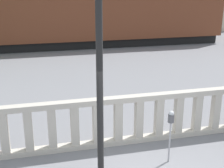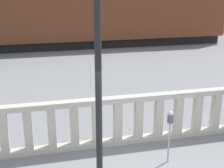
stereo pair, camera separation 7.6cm
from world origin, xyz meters
name	(u,v)px [view 2 (the right image)]	position (x,y,z in m)	size (l,w,h in m)	color
balustrade	(128,120)	(0.00, 2.45, 0.66)	(12.46, 0.24, 1.32)	#BCB5A8
lamppost	(98,24)	(-1.07, 0.87, 3.37)	(0.38, 0.38, 5.61)	black
parking_meter	(170,123)	(0.67, 1.34, 1.02)	(0.14, 0.14, 1.31)	#99999E
train_near	(82,16)	(0.64, 15.36, 1.96)	(19.00, 2.63, 4.33)	black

